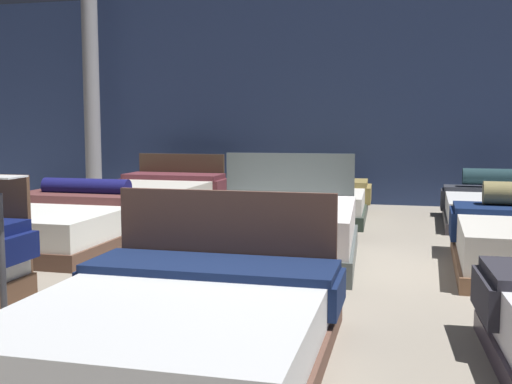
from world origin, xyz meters
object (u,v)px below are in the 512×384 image
(bed_4, at_px, (277,232))
(support_pillar, at_px, (92,98))
(bed_6, at_px, (159,196))
(bed_8, at_px, (501,209))
(bed_1, at_px, (179,324))
(bed_3, at_px, (57,225))
(price_sign, at_px, (3,277))
(bed_7, at_px, (315,202))

(bed_4, distance_m, support_pillar, 5.78)
(bed_6, bearing_deg, bed_8, 1.13)
(bed_1, xyz_separation_m, bed_8, (2.45, 5.41, 0.01))
(bed_4, relative_size, support_pillar, 0.58)
(bed_1, relative_size, bed_4, 0.98)
(bed_3, xyz_separation_m, price_sign, (1.25, -2.66, 0.15))
(bed_7, xyz_separation_m, support_pillar, (-4.01, 1.03, 1.54))
(bed_1, relative_size, bed_6, 1.01)
(bed_4, bearing_deg, bed_1, -93.41)
(bed_1, height_order, bed_3, bed_1)
(bed_4, bearing_deg, support_pillar, 133.09)
(bed_3, relative_size, price_sign, 1.96)
(bed_7, xyz_separation_m, bed_8, (2.47, -0.08, -0.00))
(bed_6, relative_size, price_sign, 1.97)
(bed_3, height_order, bed_7, bed_3)
(price_sign, bearing_deg, bed_1, -3.19)
(bed_7, bearing_deg, price_sign, -103.94)
(bed_8, height_order, support_pillar, support_pillar)
(bed_4, distance_m, bed_6, 3.62)
(price_sign, xyz_separation_m, support_pillar, (-2.86, 6.45, 1.36))
(bed_7, relative_size, bed_8, 1.12)
(bed_1, bearing_deg, bed_4, 89.98)
(bed_8, distance_m, support_pillar, 6.75)
(price_sign, bearing_deg, bed_7, 78.08)
(bed_4, relative_size, price_sign, 2.02)
(support_pillar, bearing_deg, bed_8, -9.72)
(bed_3, bearing_deg, bed_4, -0.91)
(bed_1, distance_m, bed_7, 5.49)
(bed_1, bearing_deg, bed_3, 131.85)
(bed_3, xyz_separation_m, support_pillar, (-1.61, 3.80, 1.51))
(bed_3, distance_m, support_pillar, 4.39)
(bed_6, bearing_deg, bed_1, -65.34)
(bed_3, height_order, bed_4, bed_4)
(bed_1, relative_size, price_sign, 1.98)
(bed_4, height_order, price_sign, price_sign)
(bed_7, height_order, bed_8, bed_8)
(bed_8, bearing_deg, bed_6, -178.22)
(bed_1, bearing_deg, price_sign, 176.97)
(bed_4, distance_m, price_sign, 2.85)
(bed_4, height_order, bed_6, bed_4)
(bed_7, bearing_deg, support_pillar, 163.57)
(bed_4, relative_size, bed_6, 1.03)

